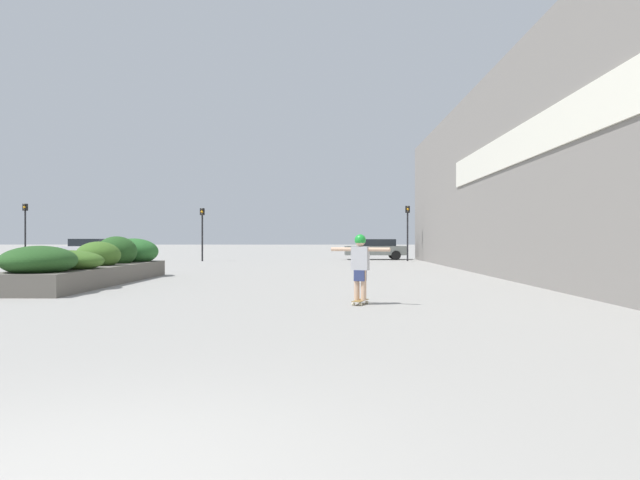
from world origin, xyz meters
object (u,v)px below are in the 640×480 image
object	(u,v)px
car_center_left	(376,249)
skateboarder	(360,260)
car_center_right	(545,248)
traffic_light_left	(202,225)
car_leftmost	(89,248)
traffic_light_right	(408,224)
traffic_light_far_left	(25,222)
skateboard	(360,301)

from	to	relation	value
car_center_left	skateboarder	bearing A→B (deg)	174.50
car_center_right	traffic_light_left	xyz separation A→B (m)	(-23.84, -3.64, 1.54)
skateboarder	car_center_right	world-z (taller)	car_center_right
skateboarder	car_center_right	bearing A→B (deg)	83.62
car_leftmost	traffic_light_right	world-z (taller)	traffic_light_right
traffic_light_far_left	car_center_right	bearing A→B (deg)	6.13
car_leftmost	traffic_light_far_left	xyz separation A→B (m)	(-1.80, -5.77, 1.79)
traffic_light_left	traffic_light_right	distance (m)	13.58
skateboard	skateboarder	xyz separation A→B (m)	(-0.00, -0.00, 0.91)
car_center_right	traffic_light_right	xyz separation A→B (m)	(-10.27, -3.10, 1.64)
traffic_light_far_left	car_leftmost	bearing A→B (deg)	72.66
skateboarder	car_center_left	xyz separation A→B (m)	(2.69, 27.91, -0.21)
skateboard	car_center_left	xyz separation A→B (m)	(2.69, 27.91, 0.70)
traffic_light_left	skateboard	bearing A→B (deg)	-69.98
skateboard	traffic_light_right	distance (m)	25.79
skateboard	car_leftmost	size ratio (longest dim) A/B	0.16
skateboard	car_leftmost	world-z (taller)	car_leftmost
car_center_right	traffic_light_left	bearing A→B (deg)	-81.31
skateboard	traffic_light_far_left	xyz separation A→B (m)	(-20.67, 24.55, 2.48)
car_center_right	traffic_light_right	distance (m)	10.86
car_leftmost	traffic_light_far_left	size ratio (longest dim) A/B	1.11
skateboarder	traffic_light_left	world-z (taller)	traffic_light_left
car_center_right	traffic_light_left	world-z (taller)	traffic_light_left
skateboard	car_center_left	size ratio (longest dim) A/B	0.15
car_leftmost	traffic_light_right	distance (m)	24.03
car_center_right	traffic_light_far_left	world-z (taller)	traffic_light_far_left
car_leftmost	car_center_left	world-z (taller)	car_leftmost
skateboard	car_leftmost	distance (m)	35.72
skateboard	car_center_right	xyz separation A→B (m)	(14.83, 28.37, 0.77)
car_center_left	traffic_light_far_left	size ratio (longest dim) A/B	1.15
car_leftmost	car_center_left	bearing A→B (deg)	83.62
car_center_left	traffic_light_right	world-z (taller)	traffic_light_right
skateboard	car_center_right	bearing A→B (deg)	83.62
car_leftmost	traffic_light_far_left	bearing A→B (deg)	-17.34
car_leftmost	traffic_light_right	size ratio (longest dim) A/B	1.15
skateboarder	car_leftmost	bearing A→B (deg)	143.12
skateboard	traffic_light_right	bearing A→B (deg)	100.99
car_leftmost	car_center_left	size ratio (longest dim) A/B	0.97
car_leftmost	skateboard	bearing A→B (deg)	31.89
traffic_light_far_left	traffic_light_right	bearing A→B (deg)	1.62
skateboarder	car_center_left	size ratio (longest dim) A/B	0.33
traffic_light_left	traffic_light_right	xyz separation A→B (m)	(13.57, 0.54, 0.10)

